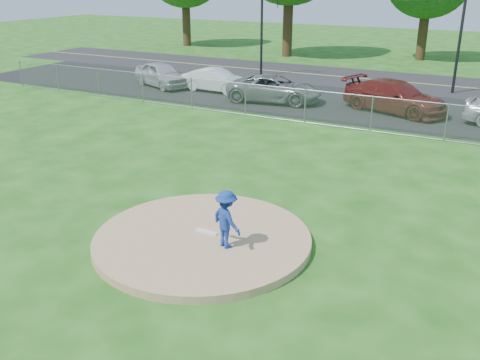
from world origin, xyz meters
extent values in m
plane|color=#184D11|center=(0.00, 10.00, 0.00)|extent=(120.00, 120.00, 0.00)
cylinder|color=tan|center=(0.00, 0.00, 0.10)|extent=(5.40, 5.40, 0.20)
cube|color=white|center=(0.00, 0.20, 0.22)|extent=(0.60, 0.15, 0.04)
cube|color=gray|center=(0.00, 12.00, 0.75)|extent=(40.00, 0.06, 1.50)
cube|color=black|center=(0.00, 16.50, 0.01)|extent=(50.00, 8.00, 0.01)
cube|color=black|center=(0.00, 24.00, 0.00)|extent=(60.00, 7.00, 0.01)
cylinder|color=#392414|center=(-22.00, 33.00, 2.10)|extent=(0.74, 0.74, 4.20)
cylinder|color=#352213|center=(-11.00, 31.00, 2.45)|extent=(0.78, 0.78, 4.90)
cylinder|color=#352413|center=(-1.00, 34.00, 1.92)|extent=(0.72, 0.72, 3.85)
cylinder|color=black|center=(-9.00, 22.00, 2.80)|extent=(0.16, 0.16, 5.60)
cylinder|color=black|center=(3.00, 22.00, 2.80)|extent=(0.16, 0.16, 5.60)
imported|color=navy|center=(0.81, -0.20, 0.91)|extent=(1.06, 0.86, 1.42)
cone|color=orange|center=(-7.07, 15.62, 0.31)|extent=(0.31, 0.31, 0.60)
imported|color=#AFAFB4|center=(-12.56, 15.82, 0.72)|extent=(4.50, 3.19, 1.42)
imported|color=white|center=(-8.97, 16.06, 0.65)|extent=(3.95, 1.53, 1.28)
imported|color=slate|center=(-4.97, 15.23, 0.69)|extent=(5.18, 3.01, 1.36)
imported|color=maroon|center=(1.10, 15.90, 0.76)|extent=(5.59, 3.68, 1.50)
camera|label=1|loc=(6.38, -10.06, 6.27)|focal=40.00mm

